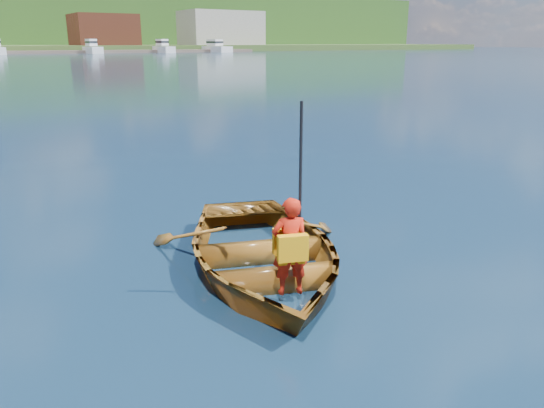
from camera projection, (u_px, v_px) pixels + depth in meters
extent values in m
plane|color=#102D43|center=(176.00, 282.00, 6.61)|extent=(600.00, 600.00, 0.00)
imported|color=brown|center=(261.00, 252.00, 6.87)|extent=(4.01, 4.69, 0.82)
imported|color=red|center=(290.00, 246.00, 5.94)|extent=(0.49, 0.40, 1.15)
cube|color=orange|center=(293.00, 248.00, 5.82)|extent=(0.35, 0.21, 0.30)
cube|color=orange|center=(287.00, 240.00, 6.05)|extent=(0.35, 0.19, 0.30)
cube|color=orange|center=(290.00, 259.00, 5.99)|extent=(0.36, 0.31, 0.05)
cylinder|color=black|center=(300.00, 198.00, 5.97)|extent=(0.05, 0.05, 2.17)
cube|color=brown|center=(104.00, 30.00, 161.09)|extent=(18.00, 16.00, 9.00)
cube|color=gray|center=(221.00, 28.00, 181.22)|extent=(26.00, 16.00, 11.00)
cube|color=white|center=(93.00, 51.00, 140.17)|extent=(2.88, 10.29, 1.91)
cube|color=white|center=(91.00, 42.00, 140.40)|extent=(2.02, 4.63, 1.80)
cube|color=black|center=(91.00, 42.00, 140.37)|extent=(2.07, 4.84, 0.50)
cube|color=white|center=(164.00, 50.00, 150.28)|extent=(2.93, 10.46, 1.95)
cube|color=white|center=(162.00, 42.00, 150.52)|extent=(2.05, 4.71, 1.80)
cube|color=black|center=(162.00, 42.00, 150.49)|extent=(2.11, 4.92, 0.50)
cube|color=white|center=(217.00, 50.00, 158.85)|extent=(3.73, 13.33, 1.89)
cube|color=white|center=(215.00, 42.00, 159.34)|extent=(2.61, 6.00, 1.80)
cube|color=black|center=(215.00, 42.00, 159.31)|extent=(2.69, 6.27, 0.50)
cylinder|color=#382314|center=(287.00, 33.00, 241.90)|extent=(0.80, 0.80, 3.75)
sphere|color=#325B21|center=(287.00, 21.00, 240.44)|extent=(7.00, 7.00, 7.00)
cylinder|color=#382314|center=(130.00, 13.00, 246.84)|extent=(0.80, 0.80, 3.15)
sphere|color=#325B21|center=(129.00, 4.00, 245.61)|extent=(5.87, 5.87, 5.87)
cylinder|color=#382314|center=(54.00, 7.00, 235.90)|extent=(0.80, 0.80, 4.18)
cylinder|color=#382314|center=(90.00, 7.00, 248.28)|extent=(0.80, 0.80, 3.61)
cylinder|color=#382314|center=(227.00, 12.00, 284.10)|extent=(0.80, 0.80, 3.82)
sphere|color=#325B21|center=(227.00, 2.00, 282.60)|extent=(7.14, 7.14, 7.14)
cylinder|color=#382314|center=(157.00, 14.00, 253.23)|extent=(0.80, 0.80, 3.64)
sphere|color=#325B21|center=(156.00, 3.00, 251.82)|extent=(6.79, 6.79, 6.79)
cylinder|color=#382314|center=(76.00, 5.00, 253.10)|extent=(0.80, 0.80, 3.05)
cylinder|color=#382314|center=(192.00, 8.00, 286.14)|extent=(0.80, 0.80, 3.20)
sphere|color=#325B21|center=(191.00, 0.00, 284.89)|extent=(5.96, 5.96, 5.96)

